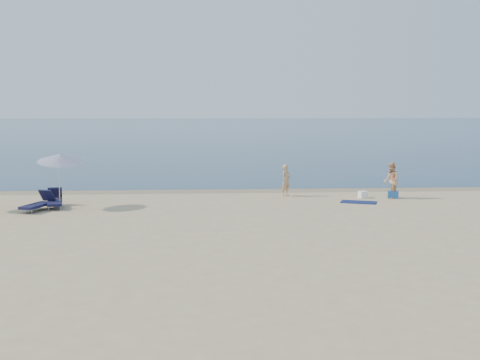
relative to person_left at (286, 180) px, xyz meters
name	(u,v)px	position (x,y,z in m)	size (l,w,h in m)	color
ground	(316,328)	(-1.79, -17.49, -0.78)	(160.00, 160.00, 0.00)	tan
sea	(215,129)	(-1.79, 82.51, -0.78)	(240.00, 160.00, 0.01)	#0B2645
wet_sand_strip	(247,191)	(-1.79, 1.91, -0.78)	(240.00, 1.60, 0.00)	#847254
person_left	(286,180)	(0.00, 0.00, 0.00)	(0.57, 0.37, 1.56)	tan
person_right	(391,181)	(4.93, -1.01, 0.08)	(0.83, 0.65, 1.72)	tan
beach_towel	(359,202)	(3.07, -2.14, -0.77)	(1.60, 0.89, 0.03)	#0D1745
white_bag	(363,194)	(3.63, -0.81, -0.62)	(0.38, 0.33, 0.33)	white
blue_cooler	(393,195)	(5.04, -1.01, -0.60)	(0.50, 0.35, 0.35)	#1B5194
umbrella_near	(61,158)	(-10.20, -2.75, 1.40)	(2.49, 2.51, 2.56)	silver
lounger_left	(38,204)	(-11.06, -3.39, -0.48)	(1.17, 1.96, 0.82)	#131435
lounger_right	(55,201)	(-10.54, -2.64, -0.48)	(0.99, 1.93, 0.81)	#121433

